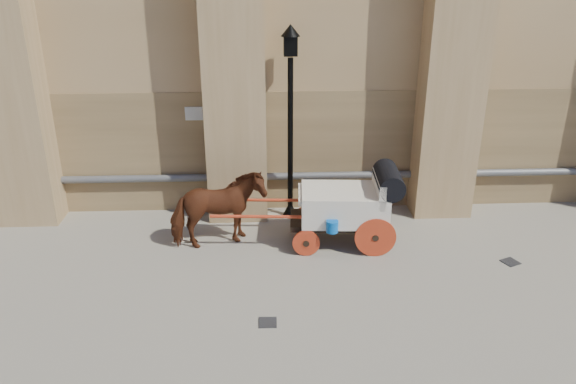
{
  "coord_description": "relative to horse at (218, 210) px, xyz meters",
  "views": [
    {
      "loc": [
        -0.38,
        -9.1,
        5.92
      ],
      "look_at": [
        0.14,
        2.03,
        1.25
      ],
      "focal_mm": 35.0,
      "sensor_mm": 36.0,
      "label": 1
    }
  ],
  "objects": [
    {
      "name": "carriage",
      "position": [
        2.89,
        -0.02,
        0.11
      ],
      "size": [
        4.15,
        1.5,
        1.79
      ],
      "rotation": [
        0.0,
        0.0,
        -0.06
      ],
      "color": "black",
      "rests_on": "ground"
    },
    {
      "name": "drain_grate_near",
      "position": [
        1.03,
        -2.94,
        -0.85
      ],
      "size": [
        0.33,
        0.33,
        0.01
      ],
      "primitive_type": "cube",
      "rotation": [
        0.0,
        0.0,
        -0.02
      ],
      "color": "black",
      "rests_on": "ground"
    },
    {
      "name": "drain_grate_far",
      "position": [
        6.16,
        -1.06,
        -0.85
      ],
      "size": [
        0.42,
        0.42,
        0.01
      ],
      "primitive_type": "cube",
      "rotation": [
        0.0,
        0.0,
        0.41
      ],
      "color": "black",
      "rests_on": "ground"
    },
    {
      "name": "horse",
      "position": [
        0.0,
        0.0,
        0.0
      ],
      "size": [
        2.2,
        1.5,
        1.71
      ],
      "primitive_type": "imported",
      "rotation": [
        0.0,
        0.0,
        1.88
      ],
      "color": "#5F2C16",
      "rests_on": "ground"
    },
    {
      "name": "ground",
      "position": [
        1.38,
        -2.03,
        -0.85
      ],
      "size": [
        90.0,
        90.0,
        0.0
      ],
      "primitive_type": "plane",
      "color": "gray",
      "rests_on": "ground"
    },
    {
      "name": "street_lamp",
      "position": [
        1.65,
        1.47,
        1.6
      ],
      "size": [
        0.43,
        0.43,
        4.59
      ],
      "color": "black",
      "rests_on": "ground"
    }
  ]
}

